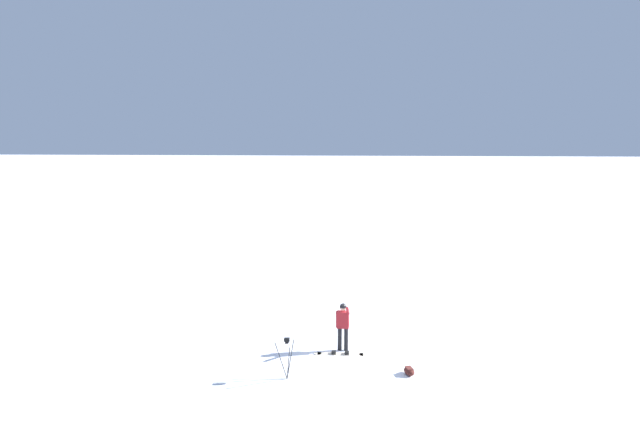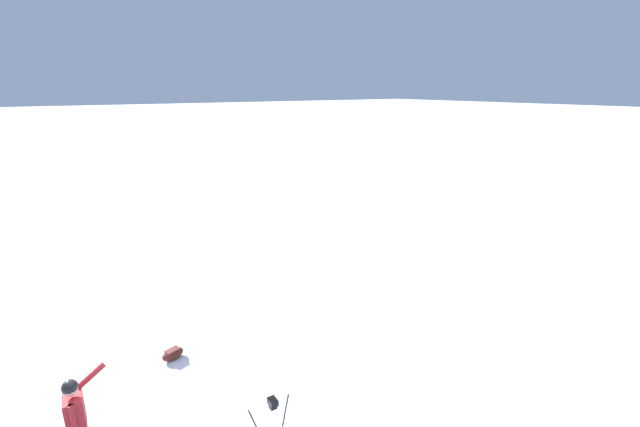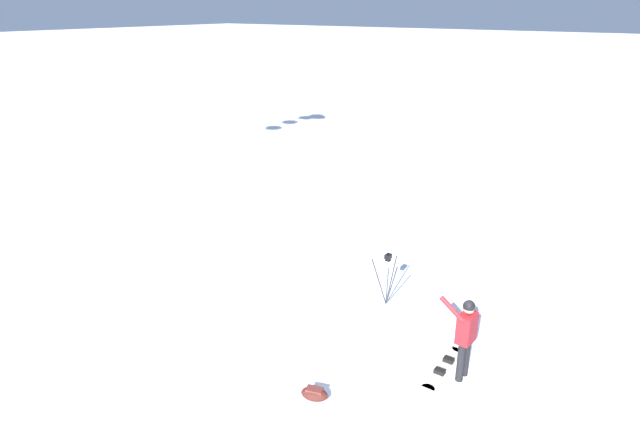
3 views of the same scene
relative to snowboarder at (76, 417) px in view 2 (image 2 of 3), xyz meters
The scene contains 3 objects.
snowboarder is the anchor object (origin of this frame).
gear_bag_large 2.98m from the snowboarder, 132.19° to the right, with size 0.56×0.42×0.23m.
camera_tripod 2.96m from the snowboarder, 147.18° to the left, with size 0.70×0.56×1.28m.
Camera 2 is at (0.28, 6.66, 5.76)m, focal length 23.70 mm.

